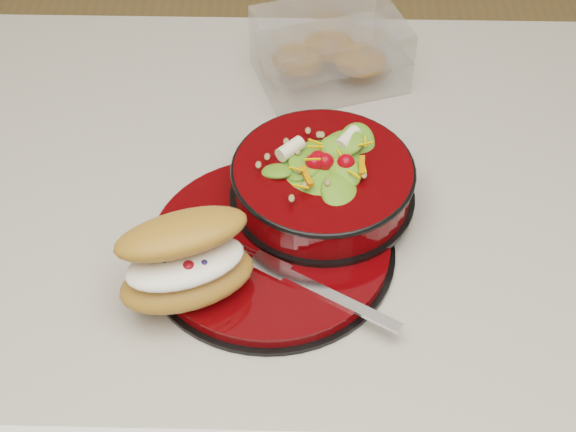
{
  "coord_description": "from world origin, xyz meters",
  "views": [
    {
      "loc": [
        -0.13,
        -0.73,
        1.61
      ],
      "look_at": [
        -0.14,
        -0.1,
        0.94
      ],
      "focal_mm": 50.0,
      "sensor_mm": 36.0,
      "label": 1
    }
  ],
  "objects_px": {
    "island_counter": "(373,374)",
    "salad_bowl": "(323,176)",
    "croissant": "(186,260)",
    "pastry_box": "(330,51)",
    "fork": "(318,289)",
    "dinner_plate": "(271,246)"
  },
  "relations": [
    {
      "from": "dinner_plate",
      "to": "pastry_box",
      "type": "distance_m",
      "value": 0.35
    },
    {
      "from": "island_counter",
      "to": "fork",
      "type": "height_order",
      "value": "fork"
    },
    {
      "from": "island_counter",
      "to": "salad_bowl",
      "type": "height_order",
      "value": "salad_bowl"
    },
    {
      "from": "salad_bowl",
      "to": "croissant",
      "type": "bearing_deg",
      "value": -136.03
    },
    {
      "from": "island_counter",
      "to": "dinner_plate",
      "type": "distance_m",
      "value": 0.5
    },
    {
      "from": "salad_bowl",
      "to": "fork",
      "type": "xyz_separation_m",
      "value": [
        -0.0,
        -0.14,
        -0.03
      ]
    },
    {
      "from": "island_counter",
      "to": "salad_bowl",
      "type": "bearing_deg",
      "value": -154.53
    },
    {
      "from": "croissant",
      "to": "island_counter",
      "type": "bearing_deg",
      "value": 15.33
    },
    {
      "from": "croissant",
      "to": "fork",
      "type": "xyz_separation_m",
      "value": [
        0.14,
        -0.0,
        -0.04
      ]
    },
    {
      "from": "island_counter",
      "to": "croissant",
      "type": "distance_m",
      "value": 0.6
    },
    {
      "from": "salad_bowl",
      "to": "croissant",
      "type": "xyz_separation_m",
      "value": [
        -0.14,
        -0.14,
        0.01
      ]
    },
    {
      "from": "croissant",
      "to": "pastry_box",
      "type": "bearing_deg",
      "value": 46.85
    },
    {
      "from": "salad_bowl",
      "to": "croissant",
      "type": "relative_size",
      "value": 1.34
    },
    {
      "from": "fork",
      "to": "croissant",
      "type": "bearing_deg",
      "value": 119.37
    },
    {
      "from": "dinner_plate",
      "to": "croissant",
      "type": "bearing_deg",
      "value": -141.77
    },
    {
      "from": "dinner_plate",
      "to": "salad_bowl",
      "type": "relative_size",
      "value": 1.3
    },
    {
      "from": "island_counter",
      "to": "croissant",
      "type": "bearing_deg",
      "value": -142.59
    },
    {
      "from": "salad_bowl",
      "to": "croissant",
      "type": "distance_m",
      "value": 0.2
    },
    {
      "from": "dinner_plate",
      "to": "croissant",
      "type": "relative_size",
      "value": 1.74
    },
    {
      "from": "salad_bowl",
      "to": "dinner_plate",
      "type": "bearing_deg",
      "value": -129.28
    },
    {
      "from": "croissant",
      "to": "fork",
      "type": "bearing_deg",
      "value": -23.31
    },
    {
      "from": "salad_bowl",
      "to": "pastry_box",
      "type": "bearing_deg",
      "value": 87.47
    }
  ]
}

